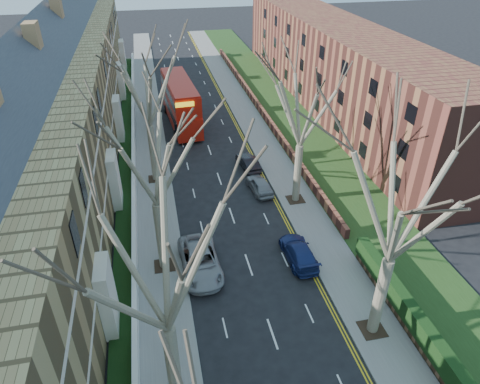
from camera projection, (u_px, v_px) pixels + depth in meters
pavement_left at (149, 131)px, 48.30m from camera, size 3.00×102.00×0.12m
pavement_right at (252, 122)px, 50.43m from camera, size 3.00×102.00×0.12m
terrace_left at (56, 118)px, 37.41m from camera, size 9.70×78.00×13.60m
flats_right at (335, 65)px, 53.14m from camera, size 13.97×54.00×10.00m
front_wall_left at (134, 161)px, 41.10m from camera, size 0.30×78.00×1.00m
grass_verge_right at (289, 119)px, 51.19m from camera, size 6.00×102.00×0.06m
tree_left_mid at (158, 253)px, 16.01m from camera, size 10.50×10.50×14.71m
tree_left_far at (150, 146)px, 24.44m from camera, size 10.15×10.15×14.22m
tree_left_dist at (144, 77)px, 34.19m from camera, size 10.50×10.50×14.71m
tree_right_mid at (406, 192)px, 19.69m from camera, size 10.50×10.50×14.71m
tree_right_far at (304, 96)px, 31.43m from camera, size 10.15×10.15×14.22m
double_decker_bus at (181, 103)px, 48.98m from camera, size 3.66×12.22×5.00m
car_left_far at (200, 261)px, 28.74m from camera, size 2.71×5.61×1.54m
car_right_near at (299, 252)px, 29.72m from camera, size 1.88×4.52×1.31m
car_right_mid at (260, 185)px, 37.30m from camera, size 1.93×3.97×1.31m
car_right_far at (248, 162)px, 40.82m from camera, size 1.78×4.01×1.28m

